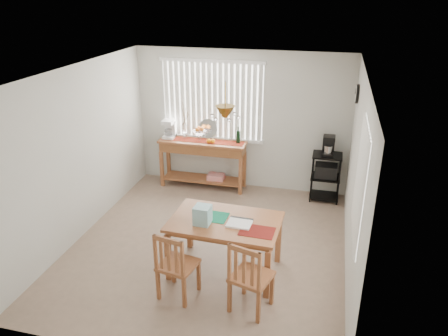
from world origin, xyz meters
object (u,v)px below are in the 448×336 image
(wire_cart, at_px, (326,173))
(chair_right, at_px, (250,277))
(cart_items, at_px, (329,146))
(sideboard, at_px, (203,153))
(chair_left, at_px, (176,266))
(dining_table, at_px, (225,226))

(wire_cart, distance_m, chair_right, 3.34)
(wire_cart, xyz_separation_m, cart_items, (-0.00, 0.01, 0.51))
(sideboard, height_order, chair_right, chair_right)
(wire_cart, height_order, cart_items, cart_items)
(chair_left, bearing_deg, dining_table, 57.07)
(sideboard, bearing_deg, dining_table, -67.30)
(sideboard, relative_size, wire_cart, 1.90)
(wire_cart, height_order, chair_right, chair_right)
(cart_items, height_order, dining_table, cart_items)
(cart_items, bearing_deg, sideboard, -179.70)
(dining_table, xyz_separation_m, chair_left, (-0.45, -0.69, -0.23))
(sideboard, bearing_deg, chair_left, -79.21)
(cart_items, height_order, chair_left, cart_items)
(sideboard, relative_size, chair_right, 1.72)
(wire_cart, bearing_deg, chair_right, -103.05)
(cart_items, xyz_separation_m, dining_table, (-1.23, -2.55, -0.35))
(cart_items, bearing_deg, wire_cart, -90.00)
(dining_table, height_order, chair_left, chair_left)
(sideboard, xyz_separation_m, chair_left, (0.61, -3.22, -0.24))
(cart_items, height_order, chair_right, cart_items)
(cart_items, bearing_deg, chair_left, -117.42)
(wire_cart, distance_m, dining_table, 2.83)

